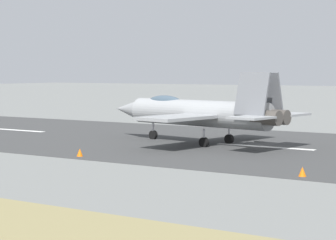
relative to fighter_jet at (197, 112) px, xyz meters
name	(u,v)px	position (x,y,z in m)	size (l,w,h in m)	color
ground_plane	(254,146)	(-4.65, -0.73, -2.51)	(400.00, 400.00, 0.00)	slate
runway_strip	(254,146)	(-4.67, -0.73, -2.50)	(240.00, 26.00, 0.02)	#393A3A
fighter_jet	(197,112)	(0.00, 0.00, 0.00)	(17.95, 13.81, 5.71)	gray
marker_cone_near	(302,172)	(-12.90, 11.07, -2.23)	(0.44, 0.44, 0.55)	orange
marker_cone_mid	(80,153)	(2.86, 11.07, -2.23)	(0.44, 0.44, 0.55)	orange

